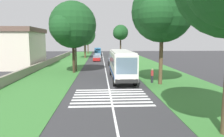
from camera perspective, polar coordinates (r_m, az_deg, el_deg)
The scene contains 19 objects.
ground at distance 20.31m, azimuth -0.54°, elevation -6.77°, with size 160.00×160.00×0.00m, color #333335.
grass_verge_left at distance 35.76m, azimuth -14.98°, elevation -0.70°, with size 120.00×8.00×0.04m, color #387533.
grass_verge_right at distance 36.19m, azimuth 11.37°, elevation -0.50°, with size 120.00×8.00×0.04m, color #387533.
centre_line at distance 35.03m, azimuth -1.72°, elevation -0.64°, with size 110.00×0.16×0.01m, color silver.
coach_bus at distance 27.02m, azimuth 2.54°, elevation 1.46°, with size 11.16×2.62×3.73m.
zebra_crossing at distance 19.09m, azimuth -0.36°, elevation -7.71°, with size 5.85×6.80×0.01m.
trailing_car_0 at distance 43.27m, azimuth 0.14°, elevation 1.83°, with size 4.30×1.78×1.43m.
trailing_car_1 at distance 52.03m, azimuth -4.20°, elevation 2.80°, with size 4.30×1.78×1.43m.
trailing_car_2 at distance 60.27m, azimuth -3.93°, elevation 3.47°, with size 4.30×1.78×1.43m.
trailing_minibus_0 at distance 71.99m, azimuth -3.90°, elevation 4.85°, with size 6.00×2.14×2.53m.
roadside_tree_left_0 at distance 80.60m, azimuth -6.68°, elevation 8.91°, with size 5.80×4.89×9.43m.
roadside_tree_left_1 at distance 60.93m, azimuth -7.61°, elevation 8.95°, with size 7.27×6.11×9.67m.
roadside_tree_left_2 at distance 33.30m, azimuth -10.83°, elevation 11.28°, with size 8.23×7.13×10.94m.
roadside_tree_right_0 at distance 24.95m, azimuth 13.02°, elevation 14.35°, with size 8.36×6.90×11.67m.
roadside_tree_right_1 at distance 70.48m, azimuth 2.21°, elevation 9.64°, with size 6.22×5.16×10.16m.
utility_pole at distance 34.78m, azimuth -9.81°, elevation 5.30°, with size 0.24×1.40×7.03m.
roadside_wall at distance 41.30m, azimuth -18.24°, elevation 1.07°, with size 70.00×0.40×1.11m, color gray.
roadside_building at distance 43.30m, azimuth -25.45°, elevation 5.12°, with size 11.07×10.19×7.32m.
pedestrian at distance 25.39m, azimuth 10.85°, elevation -1.90°, with size 0.34×0.34×1.69m.
Camera 1 is at (-19.65, 0.94, 5.07)m, focal length 33.62 mm.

